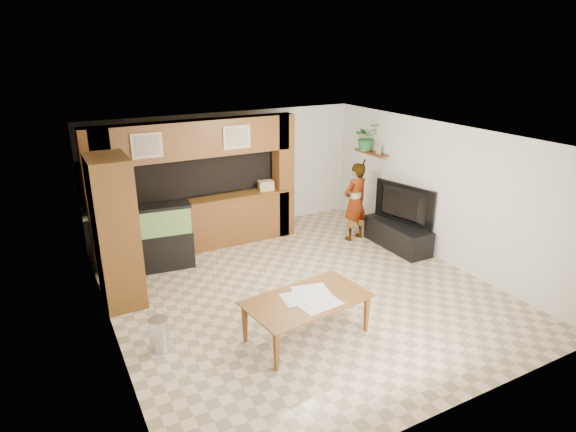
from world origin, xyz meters
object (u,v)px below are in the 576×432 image
television (400,205)px  person (355,202)px  pantry_cabinet (115,232)px  aquarium (161,238)px  dining_table (308,319)px

television → person: bearing=20.6°
pantry_cabinet → television: bearing=-4.5°
pantry_cabinet → aquarium: 1.36m
television → person: person is taller
television → dining_table: bearing=107.4°
pantry_cabinet → television: (5.35, -0.42, -0.29)m
pantry_cabinet → aquarium: bearing=44.1°
television → person: (-0.53, 0.78, -0.08)m
television → person: 0.94m
pantry_cabinet → person: 4.85m
pantry_cabinet → television: size_ratio=1.72×
person → dining_table: size_ratio=0.96×
dining_table → television: bearing=23.8°
pantry_cabinet → aquarium: (0.88, 0.85, -0.59)m
pantry_cabinet → television: pantry_cabinet is taller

